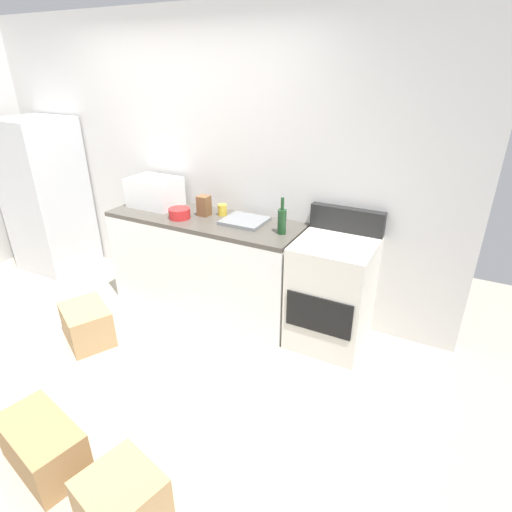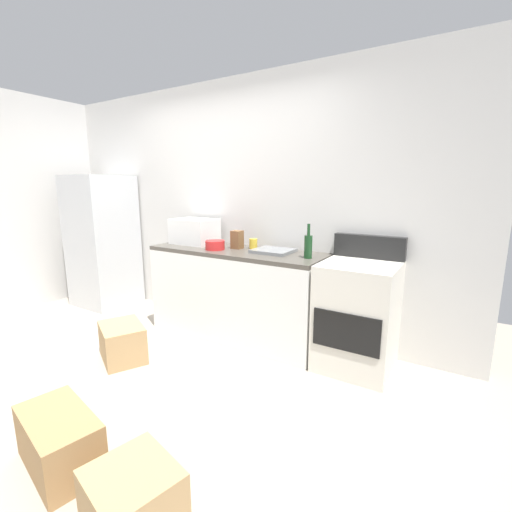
{
  "view_description": "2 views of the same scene",
  "coord_description": "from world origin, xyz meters",
  "views": [
    {
      "loc": [
        2.3,
        -1.62,
        2.14
      ],
      "look_at": [
        0.91,
        1.04,
        0.72
      ],
      "focal_mm": 28.57,
      "sensor_mm": 36.0,
      "label": 1
    },
    {
      "loc": [
        2.23,
        -1.58,
        1.51
      ],
      "look_at": [
        0.72,
        0.89,
        0.93
      ],
      "focal_mm": 24.35,
      "sensor_mm": 36.0,
      "label": 2
    }
  ],
  "objects": [
    {
      "name": "stove_oven",
      "position": [
        1.52,
        1.21,
        0.47
      ],
      "size": [
        0.6,
        0.61,
        1.1
      ],
      "color": "silver",
      "rests_on": "ground_plane"
    },
    {
      "name": "wine_bottle",
      "position": [
        1.07,
        1.18,
        1.01
      ],
      "size": [
        0.07,
        0.07,
        0.3
      ],
      "color": "#193F1E",
      "rests_on": "kitchen_counter"
    },
    {
      "name": "cardboard_box_small",
      "position": [
        -0.27,
        0.24,
        0.16
      ],
      "size": [
        0.55,
        0.5,
        0.32
      ],
      "primitive_type": "cube",
      "rotation": [
        0.0,
        0.0,
        -0.47
      ],
      "color": "tan",
      "rests_on": "ground_plane"
    },
    {
      "name": "cardboard_box_large",
      "position": [
        0.45,
        -0.73,
        0.15
      ],
      "size": [
        0.6,
        0.41,
        0.31
      ],
      "primitive_type": "cube",
      "rotation": [
        0.0,
        0.0,
        -0.21
      ],
      "color": "#A37A4C",
      "rests_on": "ground_plane"
    },
    {
      "name": "coffee_mug",
      "position": [
        0.42,
        1.33,
        0.95
      ],
      "size": [
        0.08,
        0.08,
        0.1
      ],
      "primitive_type": "cylinder",
      "color": "gold",
      "rests_on": "kitchen_counter"
    },
    {
      "name": "mixing_bowl",
      "position": [
        0.12,
        1.09,
        0.95
      ],
      "size": [
        0.19,
        0.19,
        0.09
      ],
      "primitive_type": "cylinder",
      "color": "red",
      "rests_on": "kitchen_counter"
    },
    {
      "name": "refrigerator",
      "position": [
        -1.75,
        1.15,
        0.82
      ],
      "size": [
        0.68,
        0.66,
        1.65
      ],
      "primitive_type": "cube",
      "color": "silver",
      "rests_on": "ground_plane"
    },
    {
      "name": "ground_plane",
      "position": [
        0.0,
        0.0,
        0.0
      ],
      "size": [
        6.0,
        6.0,
        0.0
      ],
      "primitive_type": "plane",
      "color": "#9E9384"
    },
    {
      "name": "wall_back",
      "position": [
        0.0,
        1.55,
        1.3
      ],
      "size": [
        5.0,
        0.1,
        2.6
      ],
      "primitive_type": "cube",
      "color": "silver",
      "rests_on": "ground_plane"
    },
    {
      "name": "sink_basin",
      "position": [
        0.69,
        1.26,
        0.92
      ],
      "size": [
        0.36,
        0.32,
        0.03
      ],
      "primitive_type": "cube",
      "color": "slate",
      "rests_on": "kitchen_counter"
    },
    {
      "name": "cardboard_box_medium",
      "position": [
        1.08,
        -0.75,
        0.14
      ],
      "size": [
        0.45,
        0.44,
        0.28
      ],
      "primitive_type": "cube",
      "rotation": [
        0.0,
        0.0,
        -0.24
      ],
      "color": "tan",
      "rests_on": "ground_plane"
    },
    {
      "name": "knife_block",
      "position": [
        0.28,
        1.25,
        0.99
      ],
      "size": [
        0.1,
        0.1,
        0.18
      ],
      "primitive_type": "cube",
      "color": "brown",
      "rests_on": "kitchen_counter"
    },
    {
      "name": "kitchen_counter",
      "position": [
        0.3,
        1.2,
        0.45
      ],
      "size": [
        1.8,
        0.6,
        0.9
      ],
      "color": "white",
      "rests_on": "ground_plane"
    },
    {
      "name": "microwave",
      "position": [
        -0.29,
        1.27,
        1.04
      ],
      "size": [
        0.46,
        0.34,
        0.27
      ],
      "primitive_type": "cube",
      "color": "white",
      "rests_on": "kitchen_counter"
    }
  ]
}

